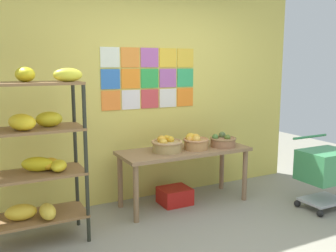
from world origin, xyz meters
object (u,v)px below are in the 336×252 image
object	(u,v)px
fruit_basket_centre	(166,145)
produce_crate_under_table	(175,196)
banana_shelf_unit	(33,152)
display_table	(184,156)
shopping_cart	(325,168)
fruit_basket_back_left	(195,142)
fruit_basket_back_right	(223,141)

from	to	relation	value
fruit_basket_centre	produce_crate_under_table	size ratio (longest dim) A/B	1.00
banana_shelf_unit	display_table	bearing A→B (deg)	8.28
produce_crate_under_table	shopping_cart	distance (m)	1.79
fruit_basket_centre	fruit_basket_back_left	world-z (taller)	fruit_basket_back_left
fruit_basket_back_right	shopping_cart	world-z (taller)	fruit_basket_back_right
banana_shelf_unit	fruit_basket_centre	distance (m)	1.51
fruit_basket_centre	shopping_cart	size ratio (longest dim) A/B	0.44
banana_shelf_unit	produce_crate_under_table	size ratio (longest dim) A/B	4.56
display_table	fruit_basket_centre	world-z (taller)	fruit_basket_centre
banana_shelf_unit	shopping_cart	size ratio (longest dim) A/B	1.99
banana_shelf_unit	fruit_basket_back_right	xyz separation A→B (m)	(2.24, 0.17, -0.14)
display_table	produce_crate_under_table	xyz separation A→B (m)	(-0.11, 0.04, -0.49)
fruit_basket_back_right	shopping_cart	distance (m)	1.22
banana_shelf_unit	display_table	size ratio (longest dim) A/B	1.05
fruit_basket_back_right	fruit_basket_back_left	world-z (taller)	fruit_basket_back_left
fruit_basket_back_right	shopping_cart	size ratio (longest dim) A/B	0.39
banana_shelf_unit	shopping_cart	xyz separation A→B (m)	(3.11, -0.63, -0.40)
banana_shelf_unit	fruit_basket_back_left	distance (m)	1.87
display_table	banana_shelf_unit	bearing A→B (deg)	-171.72
banana_shelf_unit	produce_crate_under_table	xyz separation A→B (m)	(1.63, 0.29, -0.78)
fruit_basket_back_left	banana_shelf_unit	bearing A→B (deg)	-173.91
fruit_basket_back_right	fruit_basket_centre	distance (m)	0.75
fruit_basket_back_left	produce_crate_under_table	bearing A→B (deg)	156.48
fruit_basket_back_right	fruit_basket_centre	xyz separation A→B (m)	(-0.75, 0.07, 0.02)
fruit_basket_centre	fruit_basket_back_left	bearing A→B (deg)	-6.71
banana_shelf_unit	fruit_basket_back_right	world-z (taller)	banana_shelf_unit
display_table	shopping_cart	xyz separation A→B (m)	(1.38, -0.88, -0.10)
banana_shelf_unit	fruit_basket_back_left	xyz separation A→B (m)	(1.85, 0.20, -0.12)
fruit_basket_back_left	display_table	bearing A→B (deg)	154.48
fruit_basket_centre	shopping_cart	bearing A→B (deg)	-28.20
fruit_basket_back_left	produce_crate_under_table	distance (m)	0.71
fruit_basket_centre	produce_crate_under_table	xyz separation A→B (m)	(0.14, 0.05, -0.66)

